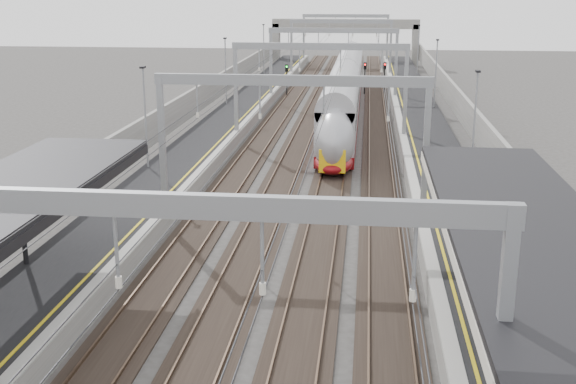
% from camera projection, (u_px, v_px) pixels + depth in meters
% --- Properties ---
extents(platform_left, '(4.00, 120.00, 1.00)m').
position_uv_depth(platform_left, '(223.00, 129.00, 58.07)').
color(platform_left, black).
rests_on(platform_left, ground).
extents(platform_right, '(4.00, 120.00, 1.00)m').
position_uv_depth(platform_right, '(424.00, 133.00, 56.40)').
color(platform_right, black).
rests_on(platform_right, ground).
extents(tracks, '(11.40, 140.00, 0.20)m').
position_uv_depth(tracks, '(322.00, 137.00, 57.36)').
color(tracks, black).
rests_on(tracks, ground).
extents(overhead_line, '(13.00, 140.00, 6.60)m').
position_uv_depth(overhead_line, '(327.00, 52.00, 62.02)').
color(overhead_line, gray).
rests_on(overhead_line, platform_left).
extents(overbridge, '(22.00, 2.20, 6.90)m').
position_uv_depth(overbridge, '(345.00, 30.00, 108.50)').
color(overbridge, slate).
rests_on(overbridge, ground).
extents(wall_left, '(0.30, 120.00, 3.20)m').
position_uv_depth(wall_left, '(183.00, 115.00, 58.11)').
color(wall_left, slate).
rests_on(wall_left, ground).
extents(wall_right, '(0.30, 120.00, 3.20)m').
position_uv_depth(wall_right, '(466.00, 120.00, 55.76)').
color(wall_right, slate).
rests_on(wall_right, ground).
extents(train, '(2.60, 47.36, 4.11)m').
position_uv_depth(train, '(345.00, 97.00, 64.87)').
color(train, maroon).
rests_on(train, ground).
extents(bench, '(0.59, 1.77, 0.90)m').
position_uv_depth(bench, '(500.00, 331.00, 21.67)').
color(bench, black).
rests_on(bench, platform_right).
extents(signal_green, '(0.32, 0.32, 3.48)m').
position_uv_depth(signal_green, '(287.00, 74.00, 77.99)').
color(signal_green, black).
rests_on(signal_green, ground).
extents(signal_red_near, '(0.32, 0.32, 3.48)m').
position_uv_depth(signal_red_near, '(365.00, 72.00, 80.09)').
color(signal_red_near, black).
rests_on(signal_red_near, ground).
extents(signal_red_far, '(0.32, 0.32, 3.48)m').
position_uv_depth(signal_red_far, '(385.00, 72.00, 80.26)').
color(signal_red_far, black).
rests_on(signal_red_far, ground).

